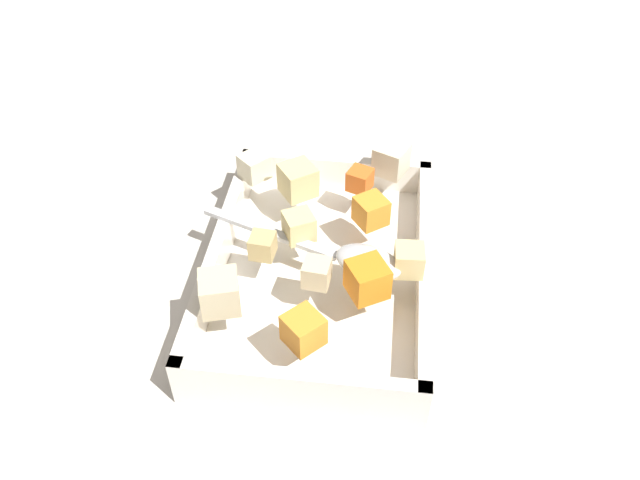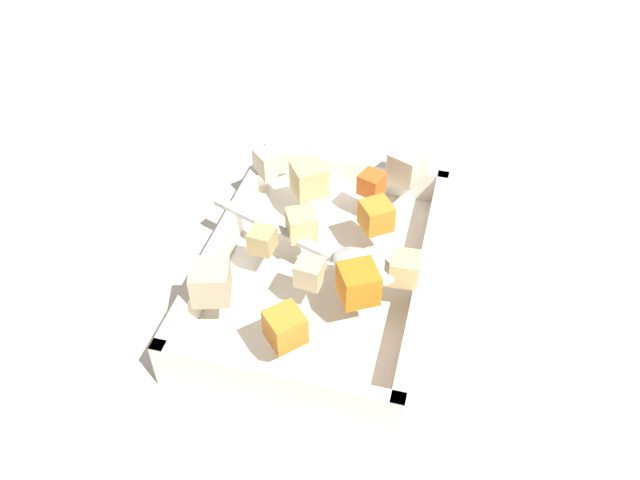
# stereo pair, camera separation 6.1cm
# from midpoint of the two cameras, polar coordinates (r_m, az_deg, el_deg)

# --- Properties ---
(ground_plane) EXTENTS (4.00, 4.00, 0.00)m
(ground_plane) POSITION_cam_midpoint_polar(r_m,az_deg,el_deg) (0.67, -1.75, -3.29)
(ground_plane) COLOR beige
(baking_dish) EXTENTS (0.31, 0.21, 0.05)m
(baking_dish) POSITION_cam_midpoint_polar(r_m,az_deg,el_deg) (0.65, -2.72, -3.10)
(baking_dish) COLOR white
(baking_dish) RESTS_ON ground_plane
(carrot_chunk_far_right) EXTENTS (0.04, 0.04, 0.03)m
(carrot_chunk_far_right) POSITION_cam_midpoint_polar(r_m,az_deg,el_deg) (0.64, 1.78, 2.46)
(carrot_chunk_far_right) COLOR orange
(carrot_chunk_far_right) RESTS_ON baking_dish
(carrot_chunk_mid_left) EXTENTS (0.03, 0.03, 0.02)m
(carrot_chunk_mid_left) POSITION_cam_midpoint_polar(r_m,az_deg,el_deg) (0.68, 0.96, 5.23)
(carrot_chunk_mid_left) COLOR orange
(carrot_chunk_mid_left) RESTS_ON baking_dish
(carrot_chunk_front_center) EXTENTS (0.04, 0.04, 0.03)m
(carrot_chunk_front_center) POSITION_cam_midpoint_polar(r_m,az_deg,el_deg) (0.57, 1.12, -3.63)
(carrot_chunk_front_center) COLOR orange
(carrot_chunk_front_center) RESTS_ON baking_dish
(carrot_chunk_corner_se) EXTENTS (0.04, 0.04, 0.03)m
(carrot_chunk_corner_se) POSITION_cam_midpoint_polar(r_m,az_deg,el_deg) (0.53, -4.79, -8.07)
(carrot_chunk_corner_se) COLOR orange
(carrot_chunk_corner_se) RESTS_ON baking_dish
(potato_chunk_rim_edge) EXTENTS (0.02, 0.02, 0.02)m
(potato_chunk_rim_edge) POSITION_cam_midpoint_polar(r_m,az_deg,el_deg) (0.61, -7.96, -0.63)
(potato_chunk_rim_edge) COLOR tan
(potato_chunk_rim_edge) RESTS_ON baking_dish
(potato_chunk_far_left) EXTENTS (0.03, 0.03, 0.02)m
(potato_chunk_far_left) POSITION_cam_midpoint_polar(r_m,az_deg,el_deg) (0.58, -3.33, -3.05)
(potato_chunk_far_left) COLOR beige
(potato_chunk_far_left) RESTS_ON baking_dish
(potato_chunk_corner_nw) EXTENTS (0.04, 0.04, 0.03)m
(potato_chunk_corner_nw) POSITION_cam_midpoint_polar(r_m,az_deg,el_deg) (0.71, -8.32, 6.32)
(potato_chunk_corner_nw) COLOR beige
(potato_chunk_corner_nw) RESTS_ON baking_dish
(potato_chunk_mid_right) EXTENTS (0.04, 0.04, 0.03)m
(potato_chunk_mid_right) POSITION_cam_midpoint_polar(r_m,az_deg,el_deg) (0.63, -4.63, 1.28)
(potato_chunk_mid_right) COLOR #E0CC89
(potato_chunk_mid_right) RESTS_ON baking_dish
(potato_chunk_corner_ne) EXTENTS (0.05, 0.05, 0.03)m
(potato_chunk_corner_ne) POSITION_cam_midpoint_polar(r_m,az_deg,el_deg) (0.68, -4.57, 5.17)
(potato_chunk_corner_ne) COLOR #E0CC89
(potato_chunk_corner_ne) RESTS_ON baking_dish
(potato_chunk_near_right) EXTENTS (0.04, 0.04, 0.03)m
(potato_chunk_near_right) POSITION_cam_midpoint_polar(r_m,az_deg,el_deg) (0.57, -11.92, -4.70)
(potato_chunk_near_right) COLOR beige
(potato_chunk_near_right) RESTS_ON baking_dish
(potato_chunk_heap_side) EXTENTS (0.03, 0.03, 0.03)m
(potato_chunk_heap_side) POSITION_cam_midpoint_polar(r_m,az_deg,el_deg) (0.59, 4.92, -1.91)
(potato_chunk_heap_side) COLOR #E0CC89
(potato_chunk_heap_side) RESTS_ON baking_dish
(parsnip_chunk_near_spoon) EXTENTS (0.04, 0.04, 0.03)m
(parsnip_chunk_near_spoon) POSITION_cam_midpoint_polar(r_m,az_deg,el_deg) (0.71, 3.81, 7.01)
(parsnip_chunk_near_spoon) COLOR beige
(parsnip_chunk_near_spoon) RESTS_ON baking_dish
(serving_spoon) EXTENTS (0.10, 0.21, 0.02)m
(serving_spoon) POSITION_cam_midpoint_polar(r_m,az_deg,el_deg) (0.60, 0.16, -1.74)
(serving_spoon) COLOR silver
(serving_spoon) RESTS_ON baking_dish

